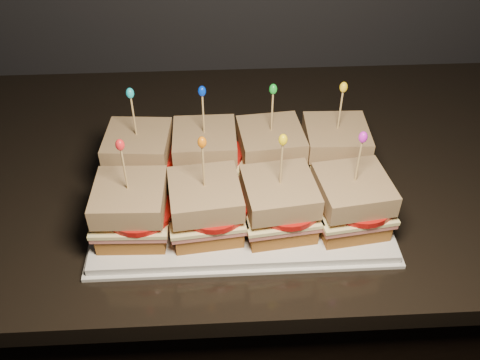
{
  "coord_description": "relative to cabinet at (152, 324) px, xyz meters",
  "views": [
    {
      "loc": [
        0.02,
        0.93,
        1.53
      ],
      "look_at": [
        0.06,
        1.55,
        0.99
      ],
      "focal_mm": 40.0,
      "sensor_mm": 36.0,
      "label": 1
    }
  ],
  "objects": [
    {
      "name": "sandwich_4_bread_bot",
      "position": [
        0.04,
        -0.18,
        0.52
      ],
      "size": [
        0.1,
        0.1,
        0.03
      ],
      "primitive_type": "cube",
      "rotation": [
        0.0,
        0.0,
        -0.04
      ],
      "color": "#603610",
      "rests_on": "platter"
    },
    {
      "name": "sandwich_2_tomato",
      "position": [
        0.27,
        -0.06,
        0.55
      ],
      "size": [
        0.1,
        0.1,
        0.01
      ],
      "primitive_type": "cylinder",
      "color": "#B1120E",
      "rests_on": "sandwich_2_cheese"
    },
    {
      "name": "sandwich_4_ham",
      "position": [
        0.04,
        -0.18,
        0.53
      ],
      "size": [
        0.11,
        0.11,
        0.01
      ],
      "primitive_type": "cube",
      "rotation": [
        0.0,
        0.0,
        -0.04
      ],
      "color": "#B56559",
      "rests_on": "sandwich_4_bread_bot"
    },
    {
      "name": "sandwich_2_bread_bot",
      "position": [
        0.25,
        -0.05,
        0.52
      ],
      "size": [
        0.11,
        0.11,
        0.03
      ],
      "primitive_type": "cube",
      "rotation": [
        0.0,
        0.0,
        0.1
      ],
      "color": "#603610",
      "rests_on": "platter"
    },
    {
      "name": "platter_rim",
      "position": [
        0.2,
        -0.12,
        0.49
      ],
      "size": [
        0.46,
        0.29,
        0.01
      ],
      "primitive_type": "cube",
      "color": "white",
      "rests_on": "granite_slab"
    },
    {
      "name": "sandwich_7_frill",
      "position": [
        0.36,
        -0.18,
        0.66
      ],
      "size": [
        0.01,
        0.01,
        0.02
      ],
      "primitive_type": "ellipsoid",
      "color": "#C71ECD",
      "rests_on": "sandwich_7_pick"
    },
    {
      "name": "sandwich_5_frill",
      "position": [
        0.15,
        -0.18,
        0.66
      ],
      "size": [
        0.01,
        0.01,
        0.02
      ],
      "primitive_type": "ellipsoid",
      "color": "orange",
      "rests_on": "sandwich_5_pick"
    },
    {
      "name": "sandwich_7_bread_top",
      "position": [
        0.36,
        -0.18,
        0.57
      ],
      "size": [
        0.11,
        0.11,
        0.03
      ],
      "primitive_type": "cube",
      "rotation": [
        0.0,
        0.0,
        0.14
      ],
      "color": "brown",
      "rests_on": "sandwich_7_tomato"
    },
    {
      "name": "sandwich_5_bread_top",
      "position": [
        0.15,
        -0.18,
        0.57
      ],
      "size": [
        0.11,
        0.11,
        0.03
      ],
      "primitive_type": "cube",
      "rotation": [
        0.0,
        0.0,
        0.11
      ],
      "color": "brown",
      "rests_on": "sandwich_5_tomato"
    },
    {
      "name": "sandwich_3_tomato",
      "position": [
        0.37,
        -0.06,
        0.55
      ],
      "size": [
        0.1,
        0.1,
        0.01
      ],
      "primitive_type": "cylinder",
      "color": "#B1120E",
      "rests_on": "sandwich_3_cheese"
    },
    {
      "name": "sandwich_0_ham",
      "position": [
        0.04,
        -0.05,
        0.53
      ],
      "size": [
        0.11,
        0.11,
        0.01
      ],
      "primitive_type": "cube",
      "rotation": [
        0.0,
        0.0,
        -0.08
      ],
      "color": "#B56559",
      "rests_on": "sandwich_0_bread_bot"
    },
    {
      "name": "sandwich_3_bread_bot",
      "position": [
        0.36,
        -0.05,
        0.52
      ],
      "size": [
        0.1,
        0.1,
        0.03
      ],
      "primitive_type": "cube",
      "rotation": [
        0.0,
        0.0,
        -0.03
      ],
      "color": "#603610",
      "rests_on": "platter"
    },
    {
      "name": "sandwich_2_pick",
      "position": [
        0.25,
        -0.05,
        0.62
      ],
      "size": [
        0.0,
        0.0,
        0.09
      ],
      "primitive_type": "cylinder",
      "color": "tan",
      "rests_on": "sandwich_2_bread_top"
    },
    {
      "name": "sandwich_5_bread_bot",
      "position": [
        0.15,
        -0.18,
        0.52
      ],
      "size": [
        0.11,
        0.11,
        0.03
      ],
      "primitive_type": "cube",
      "rotation": [
        0.0,
        0.0,
        0.11
      ],
      "color": "#603610",
      "rests_on": "platter"
    },
    {
      "name": "sandwich_2_cheese",
      "position": [
        0.25,
        -0.05,
        0.54
      ],
      "size": [
        0.12,
        0.12,
        0.01
      ],
      "primitive_type": "cube",
      "rotation": [
        0.0,
        0.0,
        0.1
      ],
      "color": "#FBED9E",
      "rests_on": "sandwich_2_ham"
    },
    {
      "name": "granite_slab",
      "position": [
        0.0,
        -0.0,
        0.47
      ],
      "size": [
        2.29,
        0.68,
        0.03
      ],
      "primitive_type": "cube",
      "color": "black",
      "rests_on": "cabinet"
    },
    {
      "name": "sandwich_3_ham",
      "position": [
        0.36,
        -0.05,
        0.53
      ],
      "size": [
        0.11,
        0.11,
        0.01
      ],
      "primitive_type": "cube",
      "rotation": [
        0.0,
        0.0,
        -0.03
      ],
      "color": "#B56559",
      "rests_on": "sandwich_3_bread_bot"
    },
    {
      "name": "sandwich_6_bread_bot",
      "position": [
        0.25,
        -0.18,
        0.52
      ],
      "size": [
        0.11,
        0.11,
        0.03
      ],
      "primitive_type": "cube",
      "rotation": [
        0.0,
        0.0,
        0.12
      ],
      "color": "#603610",
      "rests_on": "platter"
    },
    {
      "name": "sandwich_5_tomato",
      "position": [
        0.16,
        -0.19,
        0.55
      ],
      "size": [
        0.1,
        0.1,
        0.01
      ],
      "primitive_type": "cylinder",
      "color": "#B1120E",
      "rests_on": "sandwich_5_cheese"
    },
    {
      "name": "platter",
      "position": [
        0.2,
        -0.12,
        0.49
      ],
      "size": [
        0.44,
        0.28,
        0.02
      ],
      "primitive_type": "cube",
      "color": "white",
      "rests_on": "granite_slab"
    },
    {
      "name": "sandwich_2_ham",
      "position": [
        0.25,
        -0.05,
        0.53
      ],
      "size": [
        0.12,
        0.11,
        0.01
      ],
      "primitive_type": "cube",
      "rotation": [
        0.0,
        0.0,
        0.1
      ],
      "color": "#B56559",
      "rests_on": "sandwich_2_bread_bot"
    },
    {
      "name": "sandwich_4_frill",
      "position": [
        0.04,
        -0.18,
        0.66
      ],
      "size": [
        0.01,
        0.01,
        0.02
      ],
      "primitive_type": "ellipsoid",
      "color": "red",
      "rests_on": "sandwich_4_pick"
    },
    {
      "name": "sandwich_5_cheese",
      "position": [
        0.15,
        -0.18,
        0.54
      ],
      "size": [
        0.12,
        0.12,
        0.01
      ],
      "primitive_type": "cube",
      "rotation": [
        0.0,
        0.0,
        0.11
      ],
      "color": "#FBED9E",
      "rests_on": "sandwich_5_ham"
    },
    {
      "name": "sandwich_4_cheese",
      "position": [
        0.04,
        -0.18,
        0.54
      ],
      "size": [
        0.11,
        0.11,
        0.01
      ],
      "primitive_type": "cube",
      "rotation": [
        0.0,
        0.0,
        -0.04
      ],
      "color": "#FBED9E",
      "rests_on": "sandwich_4_ham"
    },
    {
      "name": "sandwich_0_frill",
      "position": [
        0.04,
        -0.05,
        0.66
      ],
      "size": [
        0.01,
        0.01,
        0.02
      ],
      "primitive_type": "ellipsoid",
      "color": "#16B6C5",
      "rests_on": "sandwich_0_pick"
    },
    {
      "name": "sandwich_6_tomato",
      "position": [
        0.27,
        -0.19,
        0.55
      ],
      "size": [
        0.1,
        0.1,
        0.01
      ],
      "primitive_type": "cylinder",
      "color": "#B1120E",
      "rests_on": "sandwich_6_cheese"
    },
    {
      "name": "sandwich_4_tomato",
      "position": [
        0.05,
        -0.19,
        0.55
      ],
      "size": [
        0.1,
        0.1,
        0.01
      ],
      "primitive_type": "cylinder",
      "color": "#B1120E",
      "rests_on": "sandwich_4_cheese"
    },
    {
      "name": "sandwich_7_bread_bot",
      "position": [
        0.36,
        -0.18,
        0.52
      ],
      "size": [
        0.11,
        0.11,
        0.03
      ],
      "primitive_type": "cube",
      "rotation": [
        0.0,
        0.0,
        0.14
      ],
      "color": "#603610",
      "rests_on": "platter"
    },
    {
      "name": "sandwich_0_cheese",
      "position": [
        0.04,
        -0.05,
        0.54
      ],
      "size": [
        0.12,
        0.11,
        0.01
      ],
      "primitive_type": "cube",
      "rotation": [
        0.0,
        0.0,
        -0.08
      ],
      "color": "#FBED9E",
      "rests_on": "sandwich_0_ham"
    },
    {
      "name": "sandwich_1_bread_bot",
      "position": [
        0.15,
        -0.05,
        0.52
      ],
      "size": [
        0.1,
        0.1,
        0.03
      ],
      "primitive_type": "cube",
      "rotation": [
        0.0,
        0.0,
        0.01
      ],
      "color": "#603610",
      "rests_on": "platter"
    },
    {
      "name": "sandwich_6_cheese",
      "position": [
        0.25,
        -0.18,
        0.54
      ],
      "size": [
        0.12,
        0.12,
        0.01
      ],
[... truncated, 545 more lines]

